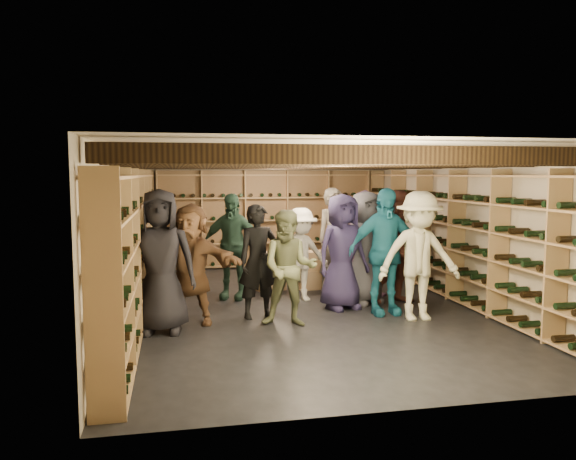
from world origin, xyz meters
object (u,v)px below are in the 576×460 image
(person_2, at_px, (289,268))
(person_0, at_px, (160,261))
(person_6, at_px, (342,252))
(person_7, at_px, (334,240))
(crate_stack_left, at_px, (270,271))
(person_3, at_px, (419,256))
(person_4, at_px, (384,251))
(person_5, at_px, (191,264))
(crate_stack_right, at_px, (311,270))
(person_8, at_px, (400,247))
(crate_loose, at_px, (315,270))
(person_11, at_px, (366,243))
(person_10, at_px, (231,246))
(person_1, at_px, (259,261))
(person_9, at_px, (301,255))
(person_12, at_px, (366,248))

(person_2, bearing_deg, person_0, -164.23)
(person_6, height_order, person_7, person_7)
(crate_stack_left, distance_m, person_3, 3.03)
(person_4, relative_size, person_5, 1.12)
(crate_stack_right, height_order, person_4, person_4)
(person_7, distance_m, person_8, 1.36)
(crate_loose, xyz_separation_m, person_3, (0.55, -3.85, 0.83))
(person_4, bearing_deg, person_5, 176.30)
(person_11, bearing_deg, person_10, 168.97)
(person_1, relative_size, person_4, 0.88)
(crate_stack_right, xyz_separation_m, person_6, (0.10, -1.58, 0.55))
(person_1, distance_m, person_9, 1.26)
(crate_stack_left, bearing_deg, crate_loose, 50.44)
(crate_loose, distance_m, person_9, 2.58)
(person_6, bearing_deg, person_12, 13.07)
(crate_loose, xyz_separation_m, person_10, (-1.92, -1.97, 0.80))
(person_2, xyz_separation_m, person_5, (-1.31, 0.38, 0.04))
(crate_stack_left, relative_size, person_1, 0.41)
(person_2, xyz_separation_m, person_11, (1.66, 1.59, 0.11))
(person_7, height_order, person_10, person_7)
(crate_stack_right, xyz_separation_m, person_11, (0.77, -0.78, 0.57))
(crate_stack_left, distance_m, person_10, 1.07)
(crate_stack_right, bearing_deg, person_3, -68.06)
(crate_loose, relative_size, person_0, 0.26)
(person_0, height_order, person_10, person_0)
(person_0, xyz_separation_m, person_9, (2.20, 1.44, -0.18))
(person_4, relative_size, person_7, 1.02)
(crate_stack_left, xyz_separation_m, person_10, (-0.75, -0.55, 0.54))
(person_2, relative_size, person_9, 1.04)
(person_3, bearing_deg, person_4, 135.63)
(crate_loose, distance_m, person_8, 3.03)
(person_1, distance_m, person_2, 0.62)
(crate_stack_right, bearing_deg, person_1, -123.76)
(person_3, relative_size, person_5, 1.10)
(person_7, bearing_deg, person_9, -152.65)
(person_2, bearing_deg, person_5, 179.71)
(person_4, relative_size, person_12, 1.04)
(person_1, bearing_deg, person_11, 17.71)
(person_12, bearing_deg, person_8, -34.08)
(crate_stack_right, distance_m, person_5, 3.01)
(person_2, bearing_deg, person_11, 59.82)
(crate_stack_left, height_order, person_9, person_9)
(crate_loose, bearing_deg, person_3, -81.80)
(person_6, height_order, person_10, person_6)
(person_2, relative_size, person_11, 0.88)
(person_10, height_order, person_11, person_11)
(crate_stack_right, xyz_separation_m, person_0, (-2.61, -2.36, 0.61))
(person_2, xyz_separation_m, person_8, (2.01, 0.96, 0.11))
(person_11, bearing_deg, person_3, -87.97)
(person_0, distance_m, person_7, 3.61)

